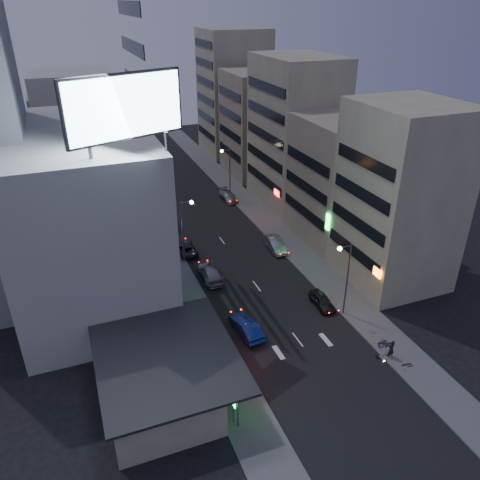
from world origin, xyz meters
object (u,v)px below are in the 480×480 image
scooter_silver_a (388,345)px  scooter_black_a (412,358)px  parked_car_left (186,248)px  road_car_blue (246,327)px  parked_car_right_far (228,196)px  parked_car_right_near (322,301)px  scooter_silver_b (384,334)px  parked_car_right_mid (275,244)px  person (391,349)px  scooter_blue (386,339)px  scooter_black_b (392,337)px  road_car_silver (210,273)px

scooter_silver_a → scooter_black_a: bearing=-174.9°
parked_car_left → road_car_blue: 17.91m
parked_car_left → parked_car_right_far: size_ratio=0.96×
scooter_silver_a → parked_car_right_near: bearing=-5.3°
parked_car_left → scooter_silver_b: (13.02, -23.40, 0.01)m
scooter_black_a → scooter_silver_a: scooter_silver_a is taller
parked_car_right_far → scooter_silver_b: bearing=-87.9°
scooter_black_a → scooter_silver_b: size_ratio=0.92×
parked_car_right_far → road_car_blue: 33.85m
parked_car_right_far → scooter_black_a: bearing=-87.9°
scooter_silver_b → road_car_blue: bearing=55.7°
scooter_silver_b → parked_car_right_mid: bearing=-3.6°
road_car_blue → person: (10.90, -7.91, 0.23)m
person → parked_car_right_far: bearing=-98.1°
parked_car_left → scooter_blue: 27.22m
scooter_black_b → road_car_silver: bearing=56.8°
parked_car_left → scooter_black_b: 27.66m
scooter_black_a → scooter_silver_a: size_ratio=0.86×
parked_car_right_mid → scooter_silver_a: size_ratio=2.53×
parked_car_right_mid → scooter_black_b: parked_car_right_mid is taller
road_car_blue → parked_car_left: bearing=-91.4°
parked_car_left → parked_car_right_far: bearing=-126.9°
parked_car_left → scooter_blue: size_ratio=2.89×
parked_car_right_mid → scooter_blue: size_ratio=2.96×
parked_car_right_near → person: size_ratio=2.17×
person → parked_car_right_mid: bearing=-97.0°
parked_car_right_far → road_car_silver: (-10.03, -21.54, 0.06)m
road_car_silver → scooter_blue: road_car_silver is taller
parked_car_right_near → parked_car_left: 19.43m
road_car_blue → scooter_blue: bearing=147.4°
scooter_black_a → scooter_silver_b: bearing=9.6°
scooter_blue → parked_car_right_mid: bearing=-18.7°
parked_car_right_far → scooter_blue: bearing=-88.3°
parked_car_right_near → scooter_blue: size_ratio=2.41×
parked_car_right_mid → parked_car_right_far: size_ratio=0.98×
person → scooter_blue: person is taller
road_car_blue → person: person is taller
parked_car_right_mid → person: 22.49m
parked_car_right_mid → scooter_black_b: bearing=-80.3°
scooter_black_a → scooter_silver_b: 3.72m
road_car_blue → scooter_black_b: size_ratio=2.35×
road_car_silver → scooter_black_b: bearing=127.9°
road_car_blue → scooter_silver_b: road_car_blue is taller
scooter_black_a → scooter_silver_a: (-0.95, 2.16, 0.08)m
scooter_black_a → scooter_blue: bearing=14.6°
parked_car_right_near → scooter_silver_b: size_ratio=2.19×
road_car_blue → person: bearing=139.2°
scooter_black_a → scooter_black_b: scooter_black_b is taller
parked_car_right_near → scooter_silver_a: (2.01, -8.46, 0.03)m
parked_car_right_far → scooter_black_b: size_ratio=2.39×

